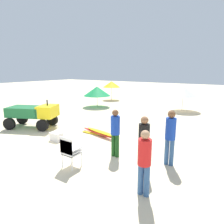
# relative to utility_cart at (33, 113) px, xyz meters

# --- Properties ---
(ground) EXTENTS (80.00, 80.00, 0.00)m
(ground) POSITION_rel_utility_cart_xyz_m (3.12, -1.50, -0.78)
(ground) COLOR beige
(utility_cart) EXTENTS (2.81, 2.17, 1.50)m
(utility_cart) POSITION_rel_utility_cart_xyz_m (0.00, 0.00, 0.00)
(utility_cart) COLOR #1E6B38
(utility_cart) RESTS_ON ground
(stacked_plastic_chairs) EXTENTS (0.48, 0.48, 1.02)m
(stacked_plastic_chairs) POSITION_rel_utility_cart_xyz_m (4.77, -2.09, -0.18)
(stacked_plastic_chairs) COLOR white
(stacked_plastic_chairs) RESTS_ON ground
(surfboard_pile) EXTENTS (2.39, 0.77, 0.24)m
(surfboard_pile) POSITION_rel_utility_cart_xyz_m (3.66, 0.89, -0.66)
(surfboard_pile) COLOR yellow
(surfboard_pile) RESTS_ON ground
(lifeguard_near_left) EXTENTS (0.32, 0.32, 1.71)m
(lifeguard_near_left) POSITION_rel_utility_cart_xyz_m (6.77, -1.06, 0.20)
(lifeguard_near_left) COLOR #33598C
(lifeguard_near_left) RESTS_ON ground
(lifeguard_near_center) EXTENTS (0.32, 0.32, 1.68)m
(lifeguard_near_center) POSITION_rel_utility_cart_xyz_m (5.49, -0.60, 0.18)
(lifeguard_near_center) COLOR #194C19
(lifeguard_near_center) RESTS_ON ground
(lifeguard_near_right) EXTENTS (0.32, 0.32, 1.65)m
(lifeguard_near_right) POSITION_rel_utility_cart_xyz_m (7.25, -2.07, 0.16)
(lifeguard_near_right) COLOR #33598C
(lifeguard_near_right) RESTS_ON ground
(lifeguard_far_right) EXTENTS (0.32, 0.32, 1.78)m
(lifeguard_far_right) POSITION_rel_utility_cart_xyz_m (7.26, -0.17, 0.25)
(lifeguard_far_right) COLOR #33598C
(lifeguard_far_right) RESTS_ON ground
(beach_umbrella_left) EXTENTS (1.72, 1.72, 1.85)m
(beach_umbrella_left) POSITION_rel_utility_cart_xyz_m (-2.17, 10.49, 0.77)
(beach_umbrella_left) COLOR beige
(beach_umbrella_left) RESTS_ON ground
(beach_umbrella_mid) EXTENTS (2.18, 2.18, 1.66)m
(beach_umbrella_mid) POSITION_rel_utility_cart_xyz_m (-0.97, 6.61, 0.49)
(beach_umbrella_mid) COLOR beige
(beach_umbrella_mid) RESTS_ON ground
(beach_umbrella_far) EXTENTS (2.20, 2.20, 1.83)m
(beach_umbrella_far) POSITION_rel_utility_cart_xyz_m (5.28, 8.86, 0.66)
(beach_umbrella_far) COLOR beige
(beach_umbrella_far) RESTS_ON ground
(cooler_box) EXTENTS (0.52, 0.34, 0.36)m
(cooler_box) POSITION_rel_utility_cart_xyz_m (2.53, -0.69, -0.60)
(cooler_box) COLOR white
(cooler_box) RESTS_ON ground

